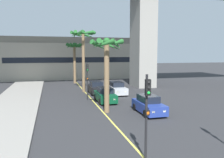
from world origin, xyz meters
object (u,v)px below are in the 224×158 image
at_px(car_queue_third, 105,95).
at_px(traffic_light_median_near, 147,106).
at_px(car_queue_front, 149,105).
at_px(car_queue_second, 117,89).
at_px(palm_tree_far_median, 83,41).
at_px(traffic_light_median_far, 87,76).
at_px(palm_tree_mid_median, 74,51).
at_px(palm_tree_near_median, 107,56).
at_px(car_queue_fourth, 96,88).

relative_size(car_queue_third, traffic_light_median_near, 0.98).
relative_size(car_queue_front, car_queue_second, 1.00).
distance_m(car_queue_third, palm_tree_far_median, 9.42).
distance_m(car_queue_second, traffic_light_median_near, 18.76).
bearing_deg(traffic_light_median_far, car_queue_second, 33.07).
height_order(car_queue_front, palm_tree_mid_median, palm_tree_mid_median).
bearing_deg(palm_tree_near_median, car_queue_front, -19.37).
height_order(car_queue_front, palm_tree_far_median, palm_tree_far_median).
distance_m(car_queue_second, palm_tree_near_median, 10.16).
height_order(traffic_light_median_far, palm_tree_near_median, palm_tree_near_median).
bearing_deg(car_queue_second, car_queue_fourth, 154.64).
bearing_deg(traffic_light_median_near, palm_tree_mid_median, 90.63).
relative_size(car_queue_front, palm_tree_far_median, 0.50).
bearing_deg(traffic_light_median_far, palm_tree_far_median, 86.40).
relative_size(traffic_light_median_near, palm_tree_mid_median, 0.60).
height_order(traffic_light_median_far, palm_tree_far_median, palm_tree_far_median).
bearing_deg(palm_tree_far_median, traffic_light_median_far, -93.60).
distance_m(car_queue_second, traffic_light_median_far, 5.33).
bearing_deg(car_queue_front, traffic_light_median_near, -114.07).
bearing_deg(car_queue_third, traffic_light_median_near, -94.94).
bearing_deg(palm_tree_mid_median, palm_tree_far_median, -88.48).
relative_size(traffic_light_median_near, palm_tree_far_median, 0.51).
bearing_deg(palm_tree_near_median, car_queue_fourth, 84.65).
xyz_separation_m(car_queue_second, car_queue_third, (-2.48, -4.18, 0.00)).
bearing_deg(traffic_light_median_far, traffic_light_median_near, -88.38).
distance_m(traffic_light_median_near, palm_tree_mid_median, 30.80).
xyz_separation_m(palm_tree_near_median, palm_tree_far_median, (-0.45, 11.57, 1.78)).
distance_m(car_queue_third, traffic_light_median_near, 14.29).
bearing_deg(car_queue_third, car_queue_second, 59.30).
bearing_deg(traffic_light_median_near, car_queue_second, 78.56).
xyz_separation_m(car_queue_front, traffic_light_median_far, (-4.22, 7.12, 1.99)).
distance_m(car_queue_front, car_queue_fourth, 11.24).
bearing_deg(car_queue_fourth, traffic_light_median_far, -114.17).
xyz_separation_m(car_queue_second, traffic_light_median_far, (-4.14, -2.70, 1.99)).
bearing_deg(palm_tree_mid_median, car_queue_fourth, -81.80).
height_order(car_queue_third, car_queue_fourth, same).
bearing_deg(palm_tree_near_median, palm_tree_far_median, 92.25).
xyz_separation_m(traffic_light_median_far, palm_tree_near_median, (0.81, -5.92, 2.23)).
relative_size(traffic_light_median_far, palm_tree_mid_median, 0.60).
distance_m(car_queue_second, palm_tree_mid_median, 13.90).
bearing_deg(car_queue_front, palm_tree_near_median, 160.63).
bearing_deg(palm_tree_mid_median, traffic_light_median_far, -90.40).
height_order(car_queue_fourth, palm_tree_far_median, palm_tree_far_median).
height_order(car_queue_front, car_queue_fourth, same).
bearing_deg(car_queue_fourth, traffic_light_median_near, -93.78).
bearing_deg(car_queue_fourth, palm_tree_near_median, -95.35).
bearing_deg(car_queue_second, traffic_light_median_near, -101.44).
bearing_deg(traffic_light_median_near, traffic_light_median_far, 91.62).
height_order(car_queue_third, palm_tree_mid_median, palm_tree_mid_median).
height_order(car_queue_fourth, traffic_light_median_near, traffic_light_median_near).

